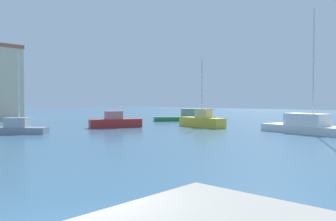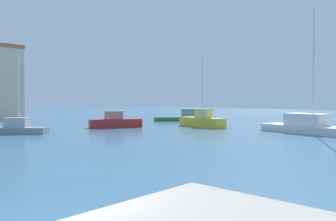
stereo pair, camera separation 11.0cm
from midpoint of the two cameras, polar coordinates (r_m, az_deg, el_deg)
water at (r=31.65m, az=-11.85°, el=-3.36°), size 160.00×160.00×0.00m
sailboat_yellow_far_right at (r=35.67m, az=5.77°, el=-1.68°), size 2.27×5.52×7.10m
sailboat_grey_far_left at (r=31.22m, az=-23.47°, el=-2.57°), size 3.87×4.50×6.64m
sailboat_white_center_channel at (r=31.10m, az=22.69°, el=-2.43°), size 4.44×9.11×10.32m
motorboat_green_distant_north at (r=46.12m, az=3.05°, el=-1.10°), size 7.52×6.76×1.63m
motorboat_red_mid_harbor at (r=35.22m, az=-8.65°, el=-1.85°), size 5.29×3.47×1.68m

